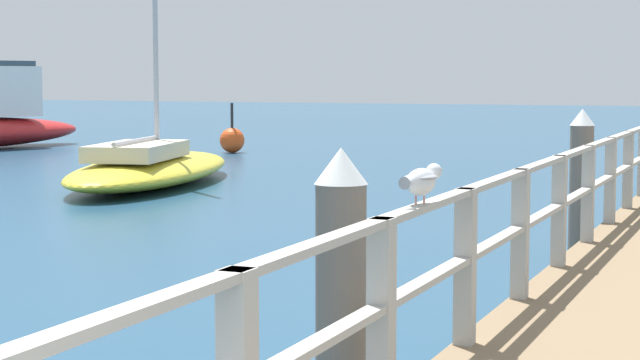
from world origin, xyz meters
name	(u,v)px	position (x,y,z in m)	size (l,w,h in m)	color
pier_railing	(588,182)	(-1.11, 10.14, 1.06)	(0.12, 18.80, 1.00)	#B2ADA3
dock_piling_near	(341,305)	(-1.49, 4.31, 0.89)	(0.29, 0.29, 1.76)	#6B6056
dock_piling_far	(581,181)	(-1.49, 11.97, 0.89)	(0.29, 0.29, 1.76)	#6B6056
seagull_foreground	(421,180)	(-1.10, 4.55, 1.57)	(0.20, 0.48, 0.21)	white
boat_2	(150,167)	(-10.77, 17.17, 0.35)	(3.99, 7.50, 7.39)	gold
channel_buoy	(232,140)	(-13.50, 25.81, 0.36)	(0.70, 0.70, 1.40)	#E54C19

